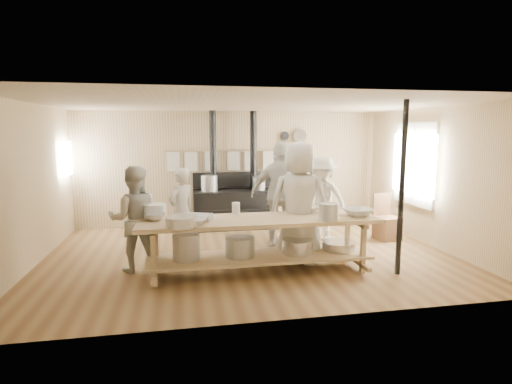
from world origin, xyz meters
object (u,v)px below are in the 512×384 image
at_px(cook_right, 281,194).
at_px(cook_by_window, 322,199).
at_px(cook_center, 299,203).
at_px(cook_left, 135,219).
at_px(roasting_pan, 198,217).
at_px(prep_table, 259,239).
at_px(cook_far_left, 182,211).
at_px(stove, 234,204).
at_px(chair, 387,226).

bearing_deg(cook_right, cook_by_window, -138.85).
distance_m(cook_center, cook_by_window, 1.58).
xyz_separation_m(cook_left, roasting_pan, (0.95, -0.42, 0.08)).
bearing_deg(cook_center, prep_table, 42.39).
bearing_deg(cook_far_left, cook_center, 111.03).
bearing_deg(stove, cook_far_left, -123.74).
distance_m(cook_far_left, cook_right, 1.85).
height_order(prep_table, chair, chair).
bearing_deg(roasting_pan, cook_by_window, 32.68).
distance_m(stove, chair, 3.31).
distance_m(cook_by_window, roasting_pan, 2.97).
xyz_separation_m(cook_far_left, cook_left, (-0.71, -0.83, 0.06)).
bearing_deg(cook_by_window, prep_table, -89.75).
bearing_deg(cook_left, cook_far_left, -132.20).
bearing_deg(prep_table, roasting_pan, 177.56).
xyz_separation_m(cook_far_left, cook_right, (1.84, 0.07, 0.23)).
bearing_deg(cook_by_window, cook_far_left, -128.36).
bearing_deg(cook_left, cook_center, 175.25).
bearing_deg(prep_table, cook_by_window, 45.94).
distance_m(cook_center, chair, 2.53).
height_order(cook_right, roasting_pan, cook_right).
bearing_deg(cook_by_window, cook_left, -116.70).
bearing_deg(roasting_pan, cook_center, 10.06).
distance_m(prep_table, chair, 3.23).
distance_m(cook_right, cook_by_window, 0.96).
height_order(cook_left, cook_center, cook_center).
bearing_deg(cook_right, roasting_pan, 63.07).
bearing_deg(prep_table, cook_center, 24.32).
bearing_deg(roasting_pan, cook_far_left, 100.90).
bearing_deg(chair, stove, 140.35).
bearing_deg(roasting_pan, stove, 72.96).
xyz_separation_m(stove, cook_by_window, (1.59, -1.37, 0.31)).
bearing_deg(cook_left, roasting_pan, 154.24).
bearing_deg(cook_right, stove, -44.03).
bearing_deg(cook_far_left, cook_left, 7.81).
bearing_deg(cook_far_left, prep_table, 89.82).
distance_m(cook_left, cook_by_window, 3.65).
bearing_deg(prep_table, cook_far_left, 131.75).
distance_m(cook_right, chair, 2.32).
bearing_deg(cook_left, prep_table, 164.24).
relative_size(cook_center, roasting_pan, 5.11).
bearing_deg(cook_left, cook_by_window, -162.96).
bearing_deg(chair, prep_table, -164.51).
xyz_separation_m(cook_far_left, chair, (4.04, 0.14, -0.49)).
xyz_separation_m(cook_left, cook_by_window, (3.45, 1.19, 0.02)).
bearing_deg(chair, cook_center, -163.86).
xyz_separation_m(cook_far_left, cook_by_window, (2.74, 0.35, 0.07)).
distance_m(stove, cook_right, 1.86).
relative_size(cook_far_left, roasting_pan, 3.86).
bearing_deg(stove, cook_by_window, -40.89).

